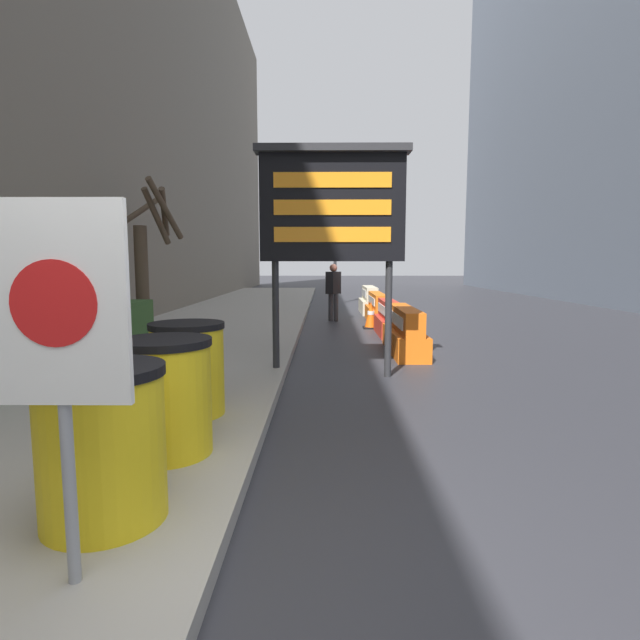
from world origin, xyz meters
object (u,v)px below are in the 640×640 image
object	(u,v)px
message_board	(332,208)
barrel_drum_foreground	(102,443)
barrel_drum_back	(188,368)
warning_sign	(58,327)
jersey_barrier_red_striped	(389,320)
jersey_barrier_orange_far	(405,333)
pedestrian_worker	(333,288)
traffic_light_near_curb	(335,231)
jersey_barrier_cream	(370,301)
traffic_cone_near	(371,315)
barrel_drum_middle	(166,396)
jersey_barrier_orange_near	(377,309)

from	to	relation	value
message_board	barrel_drum_foreground	bearing A→B (deg)	-108.13
barrel_drum_back	message_board	distance (m)	3.25
warning_sign	jersey_barrier_red_striped	world-z (taller)	warning_sign
jersey_barrier_orange_far	pedestrian_worker	bearing A→B (deg)	103.99
warning_sign	pedestrian_worker	world-z (taller)	warning_sign
warning_sign	traffic_light_near_curb	bearing A→B (deg)	84.74
barrel_drum_foreground	jersey_barrier_cream	size ratio (longest dim) A/B	0.47
traffic_cone_near	pedestrian_worker	distance (m)	1.90
traffic_light_near_curb	jersey_barrier_orange_far	bearing A→B (deg)	-84.23
barrel_drum_foreground	pedestrian_worker	bearing A→B (deg)	82.12
jersey_barrier_red_striped	jersey_barrier_cream	bearing A→B (deg)	90.00
barrel_drum_foreground	jersey_barrier_red_striped	size ratio (longest dim) A/B	0.54
warning_sign	pedestrian_worker	size ratio (longest dim) A/B	1.12
barrel_drum_middle	jersey_barrier_orange_far	xyz separation A→B (m)	(2.75, 5.25, -0.23)
barrel_drum_back	traffic_cone_near	world-z (taller)	barrel_drum_back
warning_sign	jersey_barrier_red_striped	bearing A→B (deg)	73.78
barrel_drum_middle	jersey_barrier_cream	size ratio (longest dim) A/B	0.47
barrel_drum_middle	jersey_barrier_cream	bearing A→B (deg)	77.60
barrel_drum_back	pedestrian_worker	bearing A→B (deg)	79.94
barrel_drum_middle	jersey_barrier_orange_far	bearing A→B (deg)	62.33
jersey_barrier_red_striped	barrel_drum_foreground	bearing A→B (deg)	-107.94
message_board	jersey_barrier_orange_near	size ratio (longest dim) A/B	1.49
jersey_barrier_orange_far	message_board	bearing A→B (deg)	-125.05
jersey_barrier_orange_far	jersey_barrier_red_striped	distance (m)	2.33
barrel_drum_foreground	barrel_drum_back	distance (m)	2.09
barrel_drum_middle	traffic_light_near_curb	bearing A→B (deg)	83.96
traffic_light_near_curb	pedestrian_worker	distance (m)	5.98
barrel_drum_middle	message_board	size ratio (longest dim) A/B	0.29
barrel_drum_back	pedestrian_worker	distance (m)	9.31
pedestrian_worker	jersey_barrier_cream	bearing A→B (deg)	-174.66
traffic_cone_near	traffic_light_near_curb	size ratio (longest dim) A/B	0.17
barrel_drum_back	jersey_barrier_red_striped	xyz separation A→B (m)	(2.86, 6.53, -0.25)
jersey_barrier_red_striped	pedestrian_worker	size ratio (longest dim) A/B	1.08
barrel_drum_foreground	message_board	world-z (taller)	message_board
warning_sign	traffic_cone_near	world-z (taller)	warning_sign
jersey_barrier_orange_far	jersey_barrier_red_striped	size ratio (longest dim) A/B	1.26
jersey_barrier_orange_far	jersey_barrier_cream	distance (m)	7.27
barrel_drum_back	message_board	xyz separation A→B (m)	(1.49, 2.24, 1.83)
barrel_drum_foreground	pedestrian_worker	size ratio (longest dim) A/B	0.58
barrel_drum_middle	traffic_cone_near	distance (m)	9.01
barrel_drum_middle	traffic_light_near_curb	world-z (taller)	traffic_light_near_curb
traffic_cone_near	warning_sign	bearing A→B (deg)	-102.97
barrel_drum_foreground	barrel_drum_middle	world-z (taller)	same
message_board	traffic_cone_near	world-z (taller)	message_board
jersey_barrier_cream	traffic_cone_near	world-z (taller)	jersey_barrier_cream
jersey_barrier_orange_far	jersey_barrier_cream	bearing A→B (deg)	90.00
barrel_drum_middle	jersey_barrier_red_striped	size ratio (longest dim) A/B	0.54
traffic_cone_near	pedestrian_worker	world-z (taller)	pedestrian_worker
barrel_drum_middle	jersey_barrier_red_striped	distance (m)	8.06
warning_sign	pedestrian_worker	xyz separation A→B (m)	(1.45, 11.86, -0.42)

